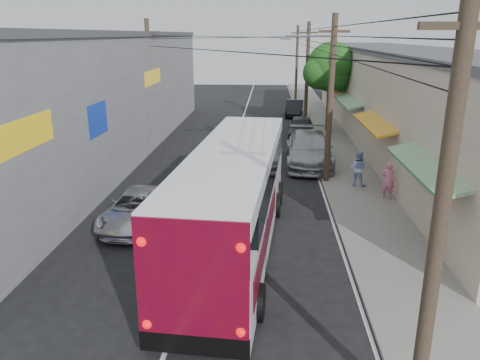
# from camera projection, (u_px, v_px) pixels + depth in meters

# --- Properties ---
(ground) EXTENTS (120.00, 120.00, 0.00)m
(ground) POSITION_uv_depth(u_px,v_px,m) (168.00, 343.00, 11.23)
(ground) COLOR black
(ground) RESTS_ON ground
(sidewalk) EXTENTS (3.00, 80.00, 0.12)m
(sidewalk) POSITION_uv_depth(u_px,v_px,m) (334.00, 149.00, 29.87)
(sidewalk) COLOR slate
(sidewalk) RESTS_ON ground
(building_right) EXTENTS (7.09, 40.00, 6.25)m
(building_right) POSITION_uv_depth(u_px,v_px,m) (402.00, 97.00, 30.59)
(building_right) COLOR #C3B39B
(building_right) RESTS_ON ground
(building_left) EXTENTS (7.20, 36.00, 7.25)m
(building_left) POSITION_uv_depth(u_px,v_px,m) (88.00, 94.00, 27.79)
(building_left) COLOR gray
(building_left) RESTS_ON ground
(utility_poles) EXTENTS (11.80, 45.28, 8.00)m
(utility_poles) POSITION_uv_depth(u_px,v_px,m) (283.00, 84.00, 29.17)
(utility_poles) COLOR #473828
(utility_poles) RESTS_ON ground
(street_tree) EXTENTS (4.40, 4.00, 6.60)m
(street_tree) POSITION_uv_depth(u_px,v_px,m) (332.00, 69.00, 34.20)
(street_tree) COLOR #3F2B19
(street_tree) RESTS_ON ground
(coach_bus) EXTENTS (3.54, 12.36, 3.52)m
(coach_bus) POSITION_uv_depth(u_px,v_px,m) (235.00, 196.00, 15.85)
(coach_bus) COLOR white
(coach_bus) RESTS_ON ground
(jeepney) EXTENTS (2.41, 4.73, 1.28)m
(jeepney) POSITION_uv_depth(u_px,v_px,m) (138.00, 208.00, 18.07)
(jeepney) COLOR silver
(jeepney) RESTS_ON ground
(parked_suv) EXTENTS (2.71, 6.29, 1.80)m
(parked_suv) POSITION_uv_depth(u_px,v_px,m) (309.00, 149.00, 26.26)
(parked_suv) COLOR #9E9EA5
(parked_suv) RESTS_ON ground
(parked_car_mid) EXTENTS (2.08, 4.62, 1.54)m
(parked_car_mid) POSITION_uv_depth(u_px,v_px,m) (301.00, 128.00, 33.01)
(parked_car_mid) COLOR #26262B
(parked_car_mid) RESTS_ON ground
(parked_car_far) EXTENTS (1.85, 4.39, 1.41)m
(parked_car_far) POSITION_uv_depth(u_px,v_px,m) (295.00, 108.00, 42.15)
(parked_car_far) COLOR black
(parked_car_far) RESTS_ON ground
(pedestrian_near) EXTENTS (0.69, 0.55, 1.65)m
(pedestrian_near) POSITION_uv_depth(u_px,v_px,m) (388.00, 180.00, 20.53)
(pedestrian_near) COLOR #D57190
(pedestrian_near) RESTS_ON sidewalk
(pedestrian_far) EXTENTS (1.02, 0.92, 1.72)m
(pedestrian_far) POSITION_uv_depth(u_px,v_px,m) (358.00, 168.00, 22.24)
(pedestrian_far) COLOR #9BB6E1
(pedestrian_far) RESTS_ON sidewalk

